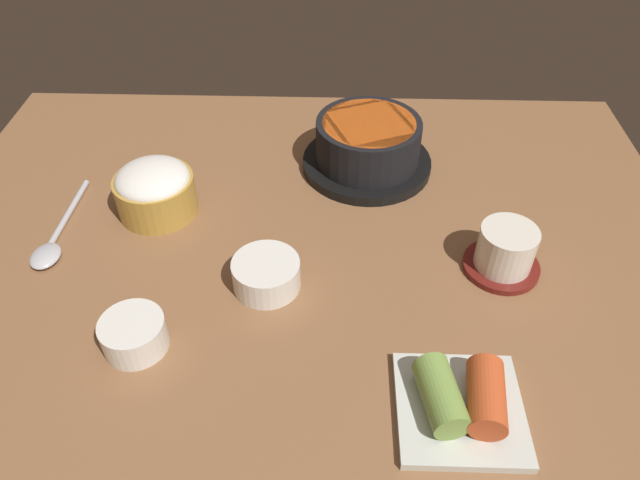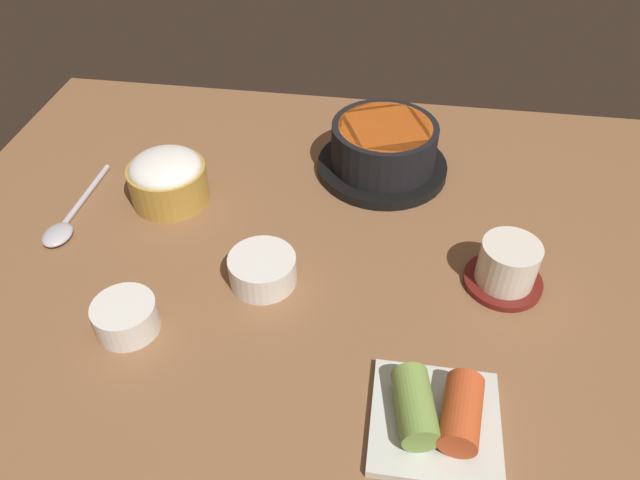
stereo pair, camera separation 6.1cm
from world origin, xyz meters
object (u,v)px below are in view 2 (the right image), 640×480
stone_pot (383,150)px  tea_cup_with_saucer (507,266)px  rice_bowl (168,178)px  spoon (66,223)px  banchan_cup_center (262,269)px  kimchi_plate (437,415)px  side_bowl_near (126,316)px

stone_pot → tea_cup_with_saucer: bearing=-52.6°
rice_bowl → spoon: size_ratio=0.59×
banchan_cup_center → kimchi_plate: 26.05cm
rice_bowl → kimchi_plate: rice_bowl is taller
kimchi_plate → stone_pot: bearing=101.0°
banchan_cup_center → side_bowl_near: 16.04cm
side_bowl_near → rice_bowl: bearing=97.2°
stone_pot → banchan_cup_center: (-12.41, -24.30, -1.76)cm
banchan_cup_center → kimchi_plate: size_ratio=0.65×
stone_pot → side_bowl_near: 42.18cm
rice_bowl → tea_cup_with_saucer: 45.20cm
stone_pot → rice_bowl: size_ratio=1.79×
stone_pot → spoon: (-40.13, -18.51, -3.10)cm
banchan_cup_center → kimchi_plate: kimchi_plate is taller
spoon → kimchi_plate: bearing=-24.7°
banchan_cup_center → side_bowl_near: same height
stone_pot → tea_cup_with_saucer: 25.99cm
rice_bowl → side_bowl_near: (2.85, -22.63, -1.65)cm
stone_pot → side_bowl_near: size_ratio=2.72×
tea_cup_with_saucer → side_bowl_near: size_ratio=1.33×
tea_cup_with_saucer → banchan_cup_center: tea_cup_with_saucer is taller
tea_cup_with_saucer → spoon: bearing=177.8°
rice_bowl → banchan_cup_center: 20.90cm
stone_pot → kimchi_plate: 41.41cm
stone_pot → spoon: bearing=-155.2°
side_bowl_near → banchan_cup_center: bearing=35.2°
rice_bowl → kimchi_plate: bearing=-39.3°
tea_cup_with_saucer → spoon: 55.98cm
rice_bowl → spoon: bearing=-147.1°
rice_bowl → tea_cup_with_saucer: rice_bowl is taller
stone_pot → banchan_cup_center: bearing=-117.0°
kimchi_plate → rice_bowl: bearing=140.7°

